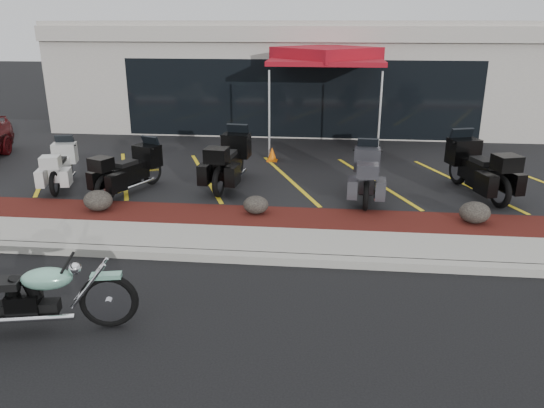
# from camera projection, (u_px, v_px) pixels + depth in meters

# --- Properties ---
(ground) EXTENTS (90.00, 90.00, 0.00)m
(ground) POSITION_uv_depth(u_px,v_px,m) (262.00, 287.00, 8.51)
(ground) COLOR black
(ground) RESTS_ON ground
(curb) EXTENTS (24.00, 0.25, 0.15)m
(curb) POSITION_uv_depth(u_px,v_px,m) (268.00, 259.00, 9.33)
(curb) COLOR gray
(curb) RESTS_ON ground
(sidewalk) EXTENTS (24.00, 1.20, 0.15)m
(sidewalk) POSITION_uv_depth(u_px,v_px,m) (272.00, 243.00, 9.99)
(sidewalk) COLOR gray
(sidewalk) RESTS_ON ground
(mulch_bed) EXTENTS (24.00, 1.20, 0.16)m
(mulch_bed) POSITION_uv_depth(u_px,v_px,m) (278.00, 220.00, 11.11)
(mulch_bed) COLOR #33100B
(mulch_bed) RESTS_ON ground
(upper_lot) EXTENTS (26.00, 9.60, 0.15)m
(upper_lot) POSITION_uv_depth(u_px,v_px,m) (295.00, 157.00, 16.18)
(upper_lot) COLOR black
(upper_lot) RESTS_ON ground
(dealership_building) EXTENTS (18.00, 8.16, 4.00)m
(dealership_building) POSITION_uv_depth(u_px,v_px,m) (305.00, 73.00, 21.43)
(dealership_building) COLOR #9E978E
(dealership_building) RESTS_ON ground
(boulder_left) EXTENTS (0.63, 0.52, 0.44)m
(boulder_left) POSITION_uv_depth(u_px,v_px,m) (98.00, 200.00, 11.37)
(boulder_left) COLOR black
(boulder_left) RESTS_ON mulch_bed
(boulder_mid) EXTENTS (0.54, 0.45, 0.38)m
(boulder_mid) POSITION_uv_depth(u_px,v_px,m) (256.00, 205.00, 11.20)
(boulder_mid) COLOR black
(boulder_mid) RESTS_ON mulch_bed
(boulder_right) EXTENTS (0.62, 0.51, 0.44)m
(boulder_right) POSITION_uv_depth(u_px,v_px,m) (475.00, 212.00, 10.67)
(boulder_right) COLOR black
(boulder_right) RESTS_ON mulch_bed
(hero_cruiser) EXTENTS (3.10, 1.37, 1.06)m
(hero_cruiser) POSITION_uv_depth(u_px,v_px,m) (108.00, 293.00, 7.22)
(hero_cruiser) COLOR #6CA890
(hero_cruiser) RESTS_ON ground
(touring_white) EXTENTS (1.22, 2.11, 1.16)m
(touring_white) POSITION_uv_depth(u_px,v_px,m) (67.00, 157.00, 13.53)
(touring_white) COLOR silver
(touring_white) RESTS_ON upper_lot
(touring_black_front) EXTENTS (1.58, 2.26, 1.23)m
(touring_black_front) POSITION_uv_depth(u_px,v_px,m) (151.00, 160.00, 13.08)
(touring_black_front) COLOR black
(touring_black_front) RESTS_ON upper_lot
(touring_black_mid) EXTENTS (1.15, 2.47, 1.39)m
(touring_black_mid) POSITION_uv_depth(u_px,v_px,m) (238.00, 150.00, 13.71)
(touring_black_mid) COLOR black
(touring_black_mid) RESTS_ON upper_lot
(touring_grey) EXTENTS (0.95, 2.20, 1.25)m
(touring_grey) POSITION_uv_depth(u_px,v_px,m) (367.00, 164.00, 12.72)
(touring_grey) COLOR #303035
(touring_grey) RESTS_ON upper_lot
(touring_black_rear) EXTENTS (1.61, 2.61, 1.42)m
(touring_black_rear) POSITION_uv_depth(u_px,v_px,m) (459.00, 157.00, 13.03)
(touring_black_rear) COLOR black
(touring_black_rear) RESTS_ON upper_lot
(traffic_cone) EXTENTS (0.34, 0.34, 0.40)m
(traffic_cone) POSITION_uv_depth(u_px,v_px,m) (272.00, 154.00, 15.38)
(traffic_cone) COLOR #DC5D07
(traffic_cone) RESTS_ON upper_lot
(popup_canopy) EXTENTS (4.18, 4.18, 3.12)m
(popup_canopy) POSITION_uv_depth(u_px,v_px,m) (326.00, 57.00, 15.99)
(popup_canopy) COLOR silver
(popup_canopy) RESTS_ON upper_lot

